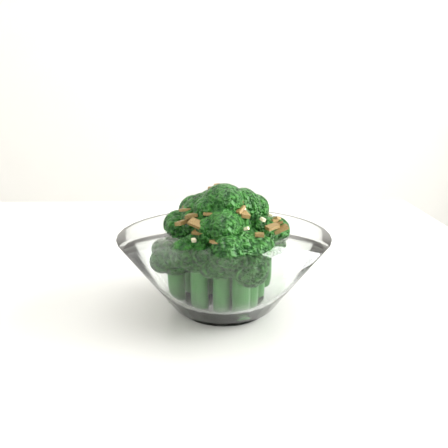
{
  "coord_description": "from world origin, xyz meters",
  "views": [
    {
      "loc": [
        0.16,
        -0.44,
        0.97
      ],
      "look_at": [
        0.16,
        0.02,
        0.84
      ],
      "focal_mm": 40.0,
      "sensor_mm": 36.0,
      "label": 1
    }
  ],
  "objects": [
    {
      "name": "table",
      "position": [
        -0.08,
        0.11,
        0.68
      ],
      "size": [
        1.21,
        0.81,
        0.75
      ],
      "color": "white",
      "rests_on": "ground"
    },
    {
      "name": "broccoli_dish",
      "position": [
        0.16,
        0.02,
        0.8
      ],
      "size": [
        0.21,
        0.21,
        0.13
      ],
      "color": "white",
      "rests_on": "table"
    }
  ]
}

